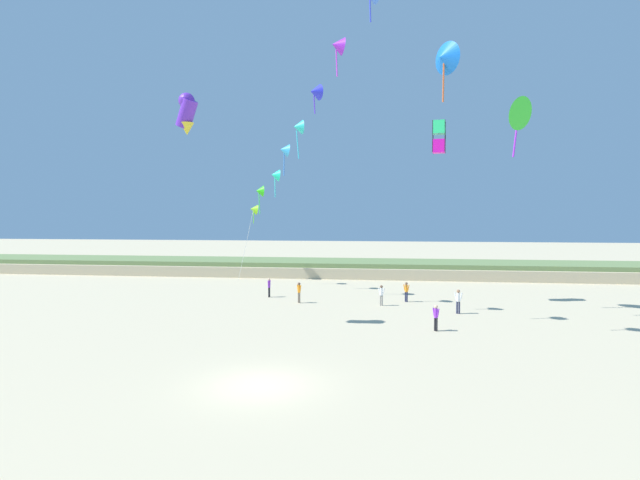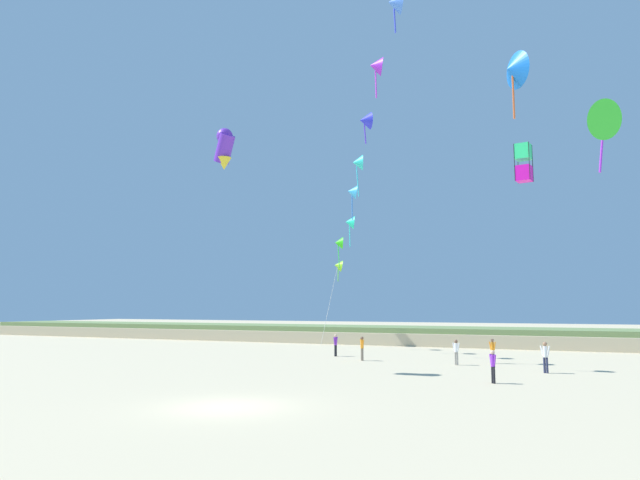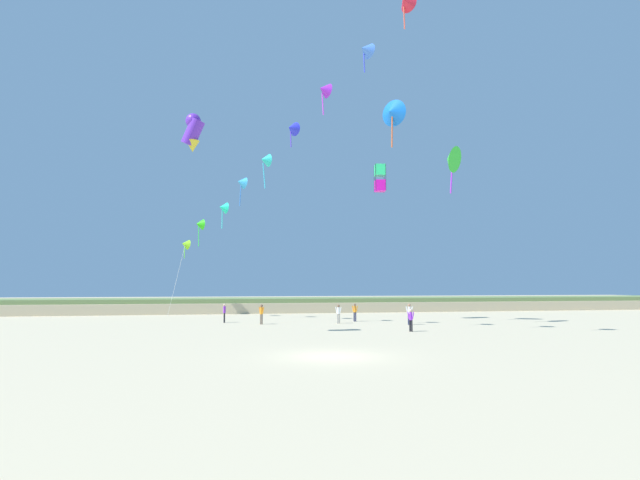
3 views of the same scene
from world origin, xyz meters
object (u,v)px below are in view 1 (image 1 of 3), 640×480
at_px(large_kite_outer_drift, 444,58).
at_px(large_kite_low_lead, 187,112).
at_px(person_near_left, 436,316).
at_px(large_kite_mid_trail, 516,113).
at_px(person_far_center, 381,294).
at_px(large_kite_high_solo, 439,137).
at_px(person_far_right, 299,291).
at_px(person_mid_center, 406,290).
at_px(person_near_right, 269,286).
at_px(person_far_left, 458,300).

bearing_deg(large_kite_outer_drift, large_kite_low_lead, -156.57).
distance_m(person_near_left, large_kite_mid_trail, 14.60).
height_order(person_far_center, large_kite_high_solo, large_kite_high_solo).
relative_size(person_near_left, person_far_right, 0.96).
height_order(person_mid_center, large_kite_outer_drift, large_kite_outer_drift).
bearing_deg(person_far_center, person_mid_center, 45.31).
bearing_deg(person_near_right, person_near_left, -40.49).
distance_m(person_near_right, large_kite_mid_trail, 23.34).
height_order(person_mid_center, large_kite_low_lead, large_kite_low_lead).
relative_size(person_near_right, large_kite_mid_trail, 0.40).
xyz_separation_m(person_far_left, large_kite_low_lead, (-17.24, -6.58, 12.27)).
relative_size(person_mid_center, person_far_left, 0.93).
bearing_deg(person_mid_center, person_far_left, -52.37).
bearing_deg(large_kite_high_solo, person_near_left, -96.08).
distance_m(person_far_right, person_far_center, 6.53).
xyz_separation_m(person_far_left, large_kite_outer_drift, (-1.16, 0.39, 17.05)).
xyz_separation_m(person_mid_center, large_kite_high_solo, (2.42, -0.20, 12.21)).
xyz_separation_m(person_mid_center, large_kite_low_lead, (-13.78, -11.06, 12.34)).
distance_m(person_far_center, large_kite_high_solo, 13.11).
bearing_deg(person_mid_center, person_far_center, -134.69).
height_order(person_far_right, large_kite_mid_trail, large_kite_mid_trail).
bearing_deg(large_kite_low_lead, large_kite_high_solo, 33.81).
xyz_separation_m(person_mid_center, large_kite_outer_drift, (2.30, -4.09, 17.12)).
distance_m(large_kite_mid_trail, large_kite_outer_drift, 6.48).
distance_m(person_near_left, person_mid_center, 10.25).
height_order(person_near_left, person_far_center, person_far_center).
xyz_separation_m(person_far_right, large_kite_mid_trail, (15.32, -4.16, 12.78)).
xyz_separation_m(person_near_left, large_kite_high_solo, (1.06, 9.95, 12.22)).
distance_m(person_near_right, person_mid_center, 11.56).
bearing_deg(large_kite_low_lead, person_mid_center, 38.74).
distance_m(person_near_right, person_far_left, 15.91).
xyz_separation_m(person_mid_center, person_far_left, (3.45, -4.48, 0.07)).
distance_m(person_mid_center, person_far_center, 2.82).
height_order(person_far_center, large_kite_outer_drift, large_kite_outer_drift).
distance_m(person_near_left, large_kite_outer_drift, 18.20).
bearing_deg(large_kite_mid_trail, person_near_left, -141.39).
height_order(person_near_left, large_kite_mid_trail, large_kite_mid_trail).
bearing_deg(large_kite_high_solo, person_near_right, 175.67).
bearing_deg(person_mid_center, large_kite_mid_trail, -40.32).
relative_size(person_near_right, large_kite_low_lead, 0.64).
relative_size(person_near_left, large_kite_low_lead, 0.62).
bearing_deg(large_kite_mid_trail, large_kite_high_solo, 128.22).
distance_m(person_far_left, large_kite_outer_drift, 17.09).
height_order(large_kite_mid_trail, large_kite_high_solo, large_kite_mid_trail).
height_order(person_mid_center, large_kite_mid_trail, large_kite_mid_trail).
bearing_deg(person_near_right, person_far_right, -39.40).
bearing_deg(person_far_right, large_kite_high_solo, 7.48).
xyz_separation_m(person_far_center, large_kite_outer_drift, (4.28, -2.09, 17.12)).
bearing_deg(person_far_right, person_far_center, -3.21).
bearing_deg(large_kite_mid_trail, person_far_center, 156.71).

